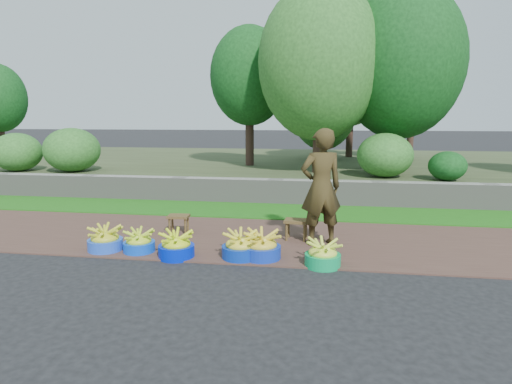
# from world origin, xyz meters

# --- Properties ---
(ground_plane) EXTENTS (120.00, 120.00, 0.00)m
(ground_plane) POSITION_xyz_m (0.00, 0.00, 0.00)
(ground_plane) COLOR black
(ground_plane) RESTS_ON ground
(dirt_shoulder) EXTENTS (80.00, 2.50, 0.02)m
(dirt_shoulder) POSITION_xyz_m (0.00, 1.25, 0.01)
(dirt_shoulder) COLOR #4B332A
(dirt_shoulder) RESTS_ON ground
(grass_verge) EXTENTS (80.00, 1.50, 0.04)m
(grass_verge) POSITION_xyz_m (0.00, 3.25, 0.02)
(grass_verge) COLOR #206815
(grass_verge) RESTS_ON ground
(retaining_wall) EXTENTS (80.00, 0.35, 0.55)m
(retaining_wall) POSITION_xyz_m (0.00, 4.10, 0.28)
(retaining_wall) COLOR gray
(retaining_wall) RESTS_ON ground
(earth_bank) EXTENTS (80.00, 10.00, 0.50)m
(earth_bank) POSITION_xyz_m (0.00, 9.00, 0.25)
(earth_bank) COLOR #3B4728
(earth_bank) RESTS_ON ground
(vegetation) EXTENTS (34.95, 7.80, 4.69)m
(vegetation) POSITION_xyz_m (-0.93, 7.45, 2.73)
(vegetation) COLOR #36241C
(vegetation) RESTS_ON earth_bank
(basin_a) EXTENTS (0.49, 0.49, 0.37)m
(basin_a) POSITION_xyz_m (-2.06, 0.31, 0.16)
(basin_a) COLOR blue
(basin_a) RESTS_ON ground
(basin_b) EXTENTS (0.44, 0.44, 0.33)m
(basin_b) POSITION_xyz_m (-1.55, 0.32, 0.15)
(basin_b) COLOR blue
(basin_b) RESTS_ON ground
(basin_c) EXTENTS (0.49, 0.49, 0.37)m
(basin_c) POSITION_xyz_m (-0.95, 0.19, 0.16)
(basin_c) COLOR #001DCB
(basin_c) RESTS_ON ground
(basin_d) EXTENTS (0.51, 0.51, 0.38)m
(basin_d) POSITION_xyz_m (-0.07, 0.27, 0.17)
(basin_d) COLOR #0A30A8
(basin_d) RESTS_ON ground
(basin_e) EXTENTS (0.52, 0.52, 0.39)m
(basin_e) POSITION_xyz_m (0.21, 0.30, 0.18)
(basin_e) COLOR #1131B2
(basin_e) RESTS_ON ground
(basin_f) EXTENTS (0.46, 0.46, 0.35)m
(basin_f) POSITION_xyz_m (1.03, 0.14, 0.15)
(basin_f) COLOR #099B54
(basin_f) RESTS_ON ground
(stool_left) EXTENTS (0.36, 0.29, 0.30)m
(stool_left) POSITION_xyz_m (-1.32, 1.35, 0.26)
(stool_left) COLOR #513E1F
(stool_left) RESTS_ON dirt_shoulder
(stool_right) EXTENTS (0.38, 0.30, 0.32)m
(stool_right) POSITION_xyz_m (0.63, 1.25, 0.27)
(stool_right) COLOR #513E1F
(stool_right) RESTS_ON dirt_shoulder
(vendor_woman) EXTENTS (0.74, 0.61, 1.73)m
(vendor_woman) POSITION_xyz_m (0.99, 1.08, 0.89)
(vendor_woman) COLOR black
(vendor_woman) RESTS_ON dirt_shoulder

